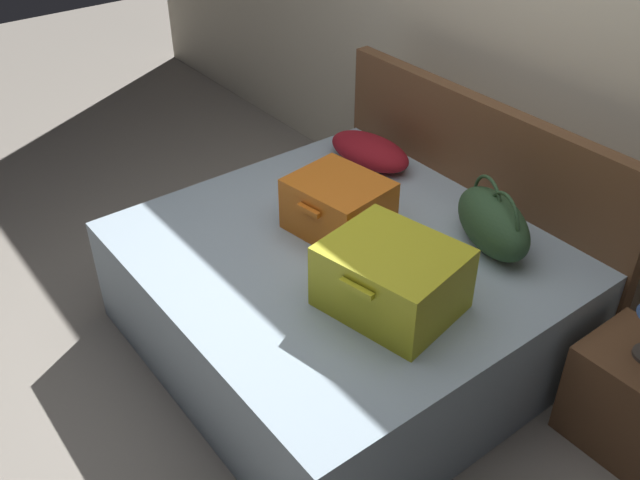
{
  "coord_description": "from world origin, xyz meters",
  "views": [
    {
      "loc": [
        1.97,
        -1.24,
        2.42
      ],
      "look_at": [
        0.0,
        0.27,
        0.67
      ],
      "focal_mm": 39.5,
      "sensor_mm": 36.0,
      "label": 1
    }
  ],
  "objects": [
    {
      "name": "ground_plane",
      "position": [
        0.0,
        0.0,
        0.0
      ],
      "size": [
        12.0,
        12.0,
        0.0
      ],
      "primitive_type": "plane",
      "color": "gray"
    },
    {
      "name": "back_wall",
      "position": [
        0.0,
        1.65,
        1.3
      ],
      "size": [
        8.0,
        0.1,
        2.6
      ],
      "primitive_type": "cube",
      "color": "beige",
      "rests_on": "ground"
    },
    {
      "name": "bed",
      "position": [
        0.0,
        0.4,
        0.28
      ],
      "size": [
        1.8,
        1.67,
        0.57
      ],
      "primitive_type": "cube",
      "color": "#99ADBC",
      "rests_on": "ground"
    },
    {
      "name": "headboard",
      "position": [
        0.0,
        1.28,
        0.52
      ],
      "size": [
        1.84,
        0.08,
        1.04
      ],
      "primitive_type": "cube",
      "color": "brown",
      "rests_on": "ground"
    },
    {
      "name": "hard_case_large",
      "position": [
        0.42,
        0.31,
        0.71
      ],
      "size": [
        0.58,
        0.51,
        0.28
      ],
      "rotation": [
        0.0,
        0.0,
        0.2
      ],
      "color": "gold",
      "rests_on": "bed"
    },
    {
      "name": "hard_case_medium",
      "position": [
        -0.13,
        0.48,
        0.7
      ],
      "size": [
        0.47,
        0.42,
        0.26
      ],
      "rotation": [
        0.0,
        0.0,
        0.15
      ],
      "color": "#D16619",
      "rests_on": "bed"
    },
    {
      "name": "duffel_bag",
      "position": [
        0.4,
        0.93,
        0.7
      ],
      "size": [
        0.54,
        0.39,
        0.32
      ],
      "rotation": [
        0.0,
        0.0,
        -0.35
      ],
      "color": "#2D4C2D",
      "rests_on": "bed"
    },
    {
      "name": "pillow_near_headboard",
      "position": [
        -0.52,
        1.01,
        0.65
      ],
      "size": [
        0.53,
        0.32,
        0.15
      ],
      "primitive_type": "ellipsoid",
      "rotation": [
        0.0,
        0.0,
        0.13
      ],
      "color": "maroon",
      "rests_on": "bed"
    },
    {
      "name": "nightstand",
      "position": [
        1.18,
        0.99,
        0.23
      ],
      "size": [
        0.44,
        0.4,
        0.46
      ],
      "primitive_type": "cube",
      "color": "brown",
      "rests_on": "ground"
    }
  ]
}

